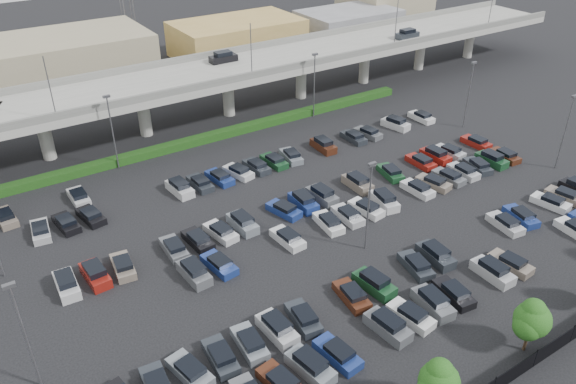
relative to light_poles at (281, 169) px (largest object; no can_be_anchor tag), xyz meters
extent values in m
plane|color=black|center=(4.13, -2.00, -6.24)|extent=(280.00, 280.00, 0.00)
cube|color=gray|center=(4.13, 30.00, 1.01)|extent=(150.00, 13.00, 1.10)
cube|color=#5F5F5A|center=(4.13, 23.75, 2.06)|extent=(150.00, 0.50, 1.00)
cube|color=#5F5F5A|center=(4.13, 36.25, 2.06)|extent=(150.00, 0.50, 1.00)
cylinder|color=gray|center=(-18.88, 30.00, -2.89)|extent=(1.80, 1.80, 6.70)
cube|color=#5F5F5A|center=(-18.88, 30.00, 0.26)|extent=(2.60, 9.75, 0.50)
cylinder|color=gray|center=(-4.87, 30.00, -2.89)|extent=(1.80, 1.80, 6.70)
cube|color=#5F5F5A|center=(-4.87, 30.00, 0.26)|extent=(2.60, 9.75, 0.50)
cylinder|color=gray|center=(9.12, 30.00, -2.89)|extent=(1.80, 1.80, 6.70)
cube|color=#5F5F5A|center=(9.12, 30.00, 0.26)|extent=(2.60, 9.75, 0.50)
cylinder|color=gray|center=(23.12, 30.00, -2.89)|extent=(1.80, 1.80, 6.70)
cube|color=#5F5F5A|center=(23.12, 30.00, 0.26)|extent=(2.60, 9.75, 0.50)
cylinder|color=gray|center=(37.12, 30.00, -2.89)|extent=(1.80, 1.80, 6.70)
cube|color=#5F5F5A|center=(37.12, 30.00, 0.26)|extent=(2.60, 9.75, 0.50)
cylinder|color=gray|center=(51.12, 30.00, -2.89)|extent=(1.80, 1.80, 6.70)
cube|color=#5F5F5A|center=(51.12, 30.00, 0.26)|extent=(2.60, 9.75, 0.50)
cylinder|color=gray|center=(65.12, 30.00, -2.89)|extent=(1.80, 1.80, 6.70)
cube|color=#5F5F5A|center=(65.12, 30.00, 0.26)|extent=(2.60, 9.75, 0.50)
cube|color=black|center=(10.12, 33.00, 2.09)|extent=(4.40, 1.82, 1.05)
cube|color=black|center=(10.12, 33.00, 2.91)|extent=(2.60, 1.60, 0.65)
cube|color=#272B32|center=(44.12, 27.00, 2.09)|extent=(4.40, 1.82, 1.05)
cube|color=black|center=(44.12, 27.00, 2.91)|extent=(2.60, 1.60, 0.65)
cylinder|color=#545459|center=(-17.88, 23.90, 5.56)|extent=(0.14, 0.14, 8.00)
cylinder|color=#545459|center=(10.12, 23.90, 5.56)|extent=(0.14, 0.14, 8.00)
cylinder|color=#545459|center=(38.12, 23.90, 5.56)|extent=(0.14, 0.14, 8.00)
cylinder|color=#545459|center=(62.12, 23.90, 5.56)|extent=(0.14, 0.14, 8.00)
cube|color=#163D12|center=(4.13, 23.00, -5.69)|extent=(66.00, 1.60, 1.10)
cube|color=black|center=(4.13, -30.00, -5.34)|extent=(70.00, 0.06, 1.80)
cylinder|color=black|center=(5.13, -30.00, -5.24)|extent=(0.10, 0.10, 2.00)
cylinder|color=black|center=(10.12, -30.00, -5.24)|extent=(0.10, 0.10, 2.00)
sphere|color=#1B4813|center=(-4.87, -28.67, -2.87)|extent=(3.04, 3.04, 3.04)
sphere|color=#1B4813|center=(-4.17, -28.57, -3.41)|extent=(2.39, 2.39, 2.39)
sphere|color=#1B4813|center=(-4.83, -28.55, -2.00)|extent=(2.06, 2.06, 2.06)
cylinder|color=#332316|center=(6.13, -28.39, -5.25)|extent=(0.26, 0.26, 1.97)
sphere|color=#1B4813|center=(6.13, -28.39, -2.84)|extent=(3.07, 3.07, 3.07)
sphere|color=#1B4813|center=(6.84, -28.29, -3.39)|extent=(2.41, 2.41, 2.41)
sphere|color=#1B4813|center=(5.52, -28.47, -3.17)|extent=(2.41, 2.41, 2.41)
sphere|color=#1B4813|center=(6.17, -28.27, -1.97)|extent=(2.08, 2.08, 2.08)
cube|color=#472112|center=(-13.12, -20.50, -5.83)|extent=(2.44, 4.62, 0.82)
cube|color=black|center=(-13.12, -20.70, -5.20)|extent=(1.92, 2.51, 0.50)
cube|color=slate|center=(-10.38, -20.50, -5.71)|extent=(2.50, 4.63, 1.05)
cube|color=black|center=(-10.38, -20.50, -4.89)|extent=(2.00, 2.82, 0.65)
cube|color=navy|center=(-7.62, -20.50, -5.83)|extent=(2.28, 4.57, 0.82)
cube|color=black|center=(-7.62, -20.70, -5.20)|extent=(1.84, 2.46, 0.50)
cube|color=#575A5F|center=(-2.12, -20.50, -5.71)|extent=(2.23, 4.55, 1.05)
cube|color=black|center=(-2.12, -20.50, -4.89)|extent=(1.84, 2.74, 0.65)
cube|color=white|center=(0.63, -20.50, -5.83)|extent=(2.41, 4.61, 0.82)
cube|color=black|center=(0.63, -20.70, -5.20)|extent=(1.90, 2.50, 0.50)
cube|color=#575A5F|center=(3.38, -20.50, -5.71)|extent=(2.28, 4.57, 1.05)
cube|color=black|center=(3.38, -20.50, -4.89)|extent=(1.87, 2.76, 0.65)
cube|color=black|center=(6.13, -20.50, -5.83)|extent=(2.33, 4.58, 0.82)
cube|color=black|center=(6.13, -20.70, -5.20)|extent=(1.86, 2.47, 0.50)
cube|color=#B4B4B9|center=(11.62, -20.50, -5.71)|extent=(1.88, 4.43, 1.05)
cube|color=black|center=(11.62, -20.50, -4.89)|extent=(1.64, 2.62, 0.65)
cube|color=slate|center=(14.38, -20.50, -5.83)|extent=(2.25, 4.56, 0.82)
cube|color=black|center=(14.38, -20.70, -5.20)|extent=(1.82, 2.45, 0.50)
cube|color=white|center=(25.38, -20.50, -5.83)|extent=(2.30, 4.58, 0.82)
cube|color=black|center=(-21.38, -15.70, -5.20)|extent=(1.80, 2.44, 0.50)
cube|color=slate|center=(-18.62, -15.50, -5.83)|extent=(2.67, 4.68, 0.82)
cube|color=black|center=(-18.62, -15.70, -5.20)|extent=(2.03, 2.58, 0.50)
cube|color=#272B32|center=(-15.88, -15.50, -5.83)|extent=(2.18, 4.54, 0.82)
cube|color=black|center=(-15.88, -15.70, -5.20)|extent=(1.79, 2.42, 0.50)
cube|color=slate|center=(-13.12, -15.50, -5.83)|extent=(2.20, 4.54, 0.82)
cube|color=black|center=(-13.12, -15.70, -5.20)|extent=(1.80, 2.43, 0.50)
cube|color=#B4B4B9|center=(-10.38, -15.50, -5.71)|extent=(2.02, 4.48, 1.05)
cube|color=black|center=(-10.38, -15.50, -4.89)|extent=(1.72, 2.67, 0.65)
cube|color=#272B32|center=(-7.62, -15.50, -5.83)|extent=(2.39, 4.60, 0.82)
cube|color=black|center=(-7.62, -15.70, -5.20)|extent=(1.89, 2.49, 0.50)
cube|color=#472112|center=(-2.12, -15.50, -5.83)|extent=(2.39, 4.60, 0.82)
cube|color=black|center=(-2.12, -15.70, -5.20)|extent=(1.89, 2.49, 0.50)
cube|color=#184424|center=(0.63, -15.50, -5.71)|extent=(2.26, 4.56, 1.05)
cube|color=black|center=(0.63, -15.50, -4.89)|extent=(1.86, 2.75, 0.65)
cube|color=#272B32|center=(6.13, -15.50, -5.83)|extent=(2.69, 4.68, 0.82)
cube|color=black|center=(6.13, -15.70, -5.20)|extent=(2.04, 2.58, 0.50)
cube|color=#272B32|center=(8.88, -15.50, -5.71)|extent=(2.19, 4.54, 1.05)
cube|color=black|center=(8.88, -15.50, -4.89)|extent=(1.82, 2.73, 0.65)
cube|color=#B4B4B9|center=(19.88, -15.50, -5.83)|extent=(2.38, 4.60, 0.82)
cube|color=black|center=(19.88, -15.70, -5.20)|extent=(1.89, 2.49, 0.50)
cube|color=navy|center=(22.62, -15.50, -5.83)|extent=(2.72, 4.69, 0.82)
cube|color=black|center=(22.62, -15.70, -5.20)|extent=(2.06, 2.59, 0.50)
cube|color=white|center=(28.12, -15.50, -5.83)|extent=(2.57, 4.65, 0.82)
cube|color=black|center=(28.12, -15.70, -5.20)|extent=(1.99, 2.55, 0.50)
cube|color=slate|center=(30.88, -15.50, -5.83)|extent=(2.51, 4.64, 0.82)
cube|color=black|center=(30.88, -15.70, -5.20)|extent=(1.95, 2.53, 0.50)
cube|color=#575A5F|center=(-13.12, -4.50, -5.71)|extent=(2.10, 4.51, 1.05)
cube|color=black|center=(-13.12, -4.50, -4.89)|extent=(1.76, 2.70, 0.65)
cube|color=navy|center=(-10.38, -4.50, -5.83)|extent=(2.38, 4.60, 0.82)
cube|color=black|center=(-10.38, -4.70, -5.20)|extent=(1.89, 2.49, 0.50)
cube|color=silver|center=(-2.12, -4.50, -5.83)|extent=(2.12, 4.51, 0.82)
cube|color=black|center=(-2.12, -4.70, -5.20)|extent=(1.76, 2.40, 0.50)
cube|color=white|center=(3.38, -4.50, -5.83)|extent=(2.29, 4.57, 0.82)
cube|color=black|center=(3.38, -4.70, -5.20)|extent=(1.85, 2.46, 0.50)
cube|color=#B4B4B9|center=(6.13, -4.50, -5.83)|extent=(2.01, 4.47, 0.82)
cube|color=black|center=(6.13, -4.70, -5.20)|extent=(1.70, 2.37, 0.50)
cube|color=white|center=(8.88, -4.50, -5.83)|extent=(2.42, 4.61, 0.82)
cube|color=black|center=(8.88, -4.70, -5.20)|extent=(1.91, 2.50, 0.50)
cube|color=silver|center=(11.62, -4.50, -5.71)|extent=(2.59, 4.66, 1.05)
cube|color=black|center=(11.62, -4.50, -4.89)|extent=(2.05, 2.85, 0.65)
cube|color=silver|center=(17.12, -4.50, -5.83)|extent=(2.01, 4.47, 0.82)
cube|color=black|center=(17.12, -4.70, -5.20)|extent=(1.70, 2.37, 0.50)
cube|color=slate|center=(19.88, -4.50, -5.83)|extent=(2.70, 4.68, 0.82)
cube|color=black|center=(19.88, -4.70, -5.20)|extent=(2.05, 2.58, 0.50)
cube|color=#575A5F|center=(22.62, -4.50, -5.83)|extent=(2.07, 4.50, 0.82)
cube|color=black|center=(22.62, -4.70, -5.20)|extent=(1.73, 2.39, 0.50)
cube|color=#B4B4B9|center=(25.38, -4.50, -5.83)|extent=(1.92, 4.44, 0.82)
cube|color=black|center=(25.38, -4.70, -5.20)|extent=(1.66, 2.34, 0.50)
cube|color=#272B32|center=(28.12, -4.50, -5.83)|extent=(2.77, 4.70, 0.82)
cube|color=black|center=(28.12, -4.69, -5.20)|extent=(2.08, 2.60, 0.50)
cube|color=#184424|center=(30.88, -4.50, -5.71)|extent=(1.90, 4.43, 1.05)
cube|color=black|center=(30.88, -4.50, -4.89)|extent=(1.65, 2.63, 0.65)
cube|color=#472112|center=(33.62, -4.50, -5.83)|extent=(2.18, 4.54, 0.82)
cube|color=black|center=(33.62, -4.70, -5.20)|extent=(1.79, 2.43, 0.50)
cube|color=silver|center=(-24.12, 0.50, -5.71)|extent=(2.00, 4.47, 1.05)
cube|color=black|center=(-24.12, 0.50, -4.89)|extent=(1.71, 2.67, 0.65)
cube|color=maroon|center=(-21.38, 0.50, -5.71)|extent=(2.07, 4.50, 1.05)
cube|color=black|center=(-21.38, 0.50, -4.89)|extent=(1.75, 2.69, 0.65)
cube|color=slate|center=(-18.62, 0.50, -5.83)|extent=(2.30, 4.58, 0.82)
cube|color=black|center=(-18.62, 0.30, -5.20)|extent=(1.85, 2.47, 0.50)
cube|color=#575A5F|center=(-13.12, 0.50, -5.83)|extent=(2.00, 4.47, 0.82)
cube|color=black|center=(-13.12, 0.30, -5.20)|extent=(1.69, 2.36, 0.50)
cube|color=black|center=(-10.38, 0.50, -5.83)|extent=(2.16, 4.53, 0.82)
cube|color=black|center=(-10.38, 0.30, -5.20)|extent=(1.78, 2.42, 0.50)
cube|color=silver|center=(-7.62, 0.50, -5.83)|extent=(2.48, 4.63, 0.82)
cube|color=black|center=(-7.62, 0.30, -5.20)|extent=(1.94, 2.52, 0.50)
cube|color=slate|center=(-4.87, 0.50, -5.71)|extent=(1.99, 4.47, 1.05)
cube|color=black|center=(-4.87, 0.50, -4.89)|extent=(1.70, 2.66, 0.65)
cube|color=navy|center=(0.63, 0.50, -5.83)|extent=(2.81, 4.71, 0.82)
cube|color=black|center=(0.63, 0.31, -5.20)|extent=(2.10, 2.61, 0.50)
cube|color=navy|center=(3.38, 0.50, -5.71)|extent=(2.01, 4.48, 1.05)
cube|color=black|center=(3.38, 0.50, -4.89)|extent=(1.72, 2.67, 0.65)
cube|color=#575A5F|center=(6.13, 0.50, -5.71)|extent=(2.05, 4.49, 1.05)
cube|color=black|center=(6.13, 0.50, -4.89)|extent=(1.74, 2.68, 0.65)
cube|color=slate|center=(11.62, 0.50, -5.71)|extent=(1.86, 4.41, 1.05)
cube|color=black|center=(11.62, 0.50, -4.89)|extent=(1.62, 2.61, 0.65)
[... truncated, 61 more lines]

